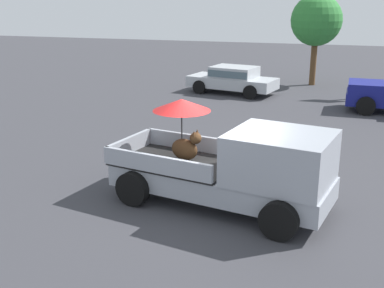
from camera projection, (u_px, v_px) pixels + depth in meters
name	position (u px, v px, depth m)	size (l,w,h in m)	color
ground_plane	(220.00, 204.00, 11.29)	(80.00, 80.00, 0.00)	#38383D
pickup_truck_main	(238.00, 167.00, 10.83)	(5.32, 3.04, 2.32)	black
parked_sedan_near	(233.00, 78.00, 23.77)	(4.58, 2.66, 1.33)	black
tree_by_lot	(316.00, 21.00, 25.29)	(2.67, 2.67, 4.74)	brown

